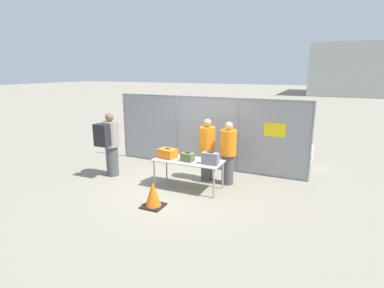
{
  "coord_description": "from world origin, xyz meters",
  "views": [
    {
      "loc": [
        3.42,
        -6.85,
        3.05
      ],
      "look_at": [
        0.07,
        0.5,
        1.05
      ],
      "focal_mm": 28.0,
      "sensor_mm": 36.0,
      "label": 1
    }
  ],
  "objects_px": {
    "utility_trailer": "(259,151)",
    "traffic_cone": "(153,195)",
    "suitcase_olive": "(188,157)",
    "traveler_hooded": "(109,142)",
    "suitcase_grey": "(210,158)",
    "inspection_table": "(188,162)",
    "security_worker_far": "(228,152)",
    "security_worker_near": "(207,149)",
    "suitcase_orange": "(168,153)"
  },
  "relations": [
    {
      "from": "inspection_table",
      "to": "suitcase_olive",
      "type": "relative_size",
      "value": 5.12
    },
    {
      "from": "suitcase_orange",
      "to": "suitcase_grey",
      "type": "relative_size",
      "value": 1.25
    },
    {
      "from": "utility_trailer",
      "to": "traffic_cone",
      "type": "distance_m",
      "value": 4.69
    },
    {
      "from": "suitcase_orange",
      "to": "traveler_hooded",
      "type": "xyz_separation_m",
      "value": [
        -1.87,
        -0.07,
        0.13
      ]
    },
    {
      "from": "suitcase_orange",
      "to": "traffic_cone",
      "type": "distance_m",
      "value": 1.5
    },
    {
      "from": "inspection_table",
      "to": "traffic_cone",
      "type": "height_order",
      "value": "inspection_table"
    },
    {
      "from": "suitcase_olive",
      "to": "traffic_cone",
      "type": "relative_size",
      "value": 0.58
    },
    {
      "from": "utility_trailer",
      "to": "suitcase_grey",
      "type": "bearing_deg",
      "value": -99.3
    },
    {
      "from": "traveler_hooded",
      "to": "security_worker_near",
      "type": "bearing_deg",
      "value": 25.45
    },
    {
      "from": "traveler_hooded",
      "to": "traffic_cone",
      "type": "height_order",
      "value": "traveler_hooded"
    },
    {
      "from": "traffic_cone",
      "to": "security_worker_far",
      "type": "bearing_deg",
      "value": 62.11
    },
    {
      "from": "security_worker_far",
      "to": "traffic_cone",
      "type": "distance_m",
      "value": 2.43
    },
    {
      "from": "inspection_table",
      "to": "suitcase_orange",
      "type": "xyz_separation_m",
      "value": [
        -0.59,
        -0.04,
        0.18
      ]
    },
    {
      "from": "inspection_table",
      "to": "traveler_hooded",
      "type": "relative_size",
      "value": 0.97
    },
    {
      "from": "inspection_table",
      "to": "suitcase_orange",
      "type": "bearing_deg",
      "value": -176.62
    },
    {
      "from": "traveler_hooded",
      "to": "security_worker_far",
      "type": "xyz_separation_m",
      "value": [
        3.31,
        0.83,
        -0.13
      ]
    },
    {
      "from": "suitcase_grey",
      "to": "utility_trailer",
      "type": "xyz_separation_m",
      "value": [
        0.53,
        3.21,
        -0.55
      ]
    },
    {
      "from": "security_worker_far",
      "to": "utility_trailer",
      "type": "bearing_deg",
      "value": -90.82
    },
    {
      "from": "suitcase_olive",
      "to": "utility_trailer",
      "type": "bearing_deg",
      "value": 70.09
    },
    {
      "from": "traveler_hooded",
      "to": "utility_trailer",
      "type": "xyz_separation_m",
      "value": [
        3.64,
        3.22,
        -0.66
      ]
    },
    {
      "from": "suitcase_grey",
      "to": "utility_trailer",
      "type": "height_order",
      "value": "suitcase_grey"
    },
    {
      "from": "suitcase_olive",
      "to": "traveler_hooded",
      "type": "xyz_separation_m",
      "value": [
        -2.48,
        -0.02,
        0.15
      ]
    },
    {
      "from": "suitcase_orange",
      "to": "suitcase_grey",
      "type": "height_order",
      "value": "suitcase_grey"
    },
    {
      "from": "suitcase_olive",
      "to": "utility_trailer",
      "type": "distance_m",
      "value": 3.44
    },
    {
      "from": "security_worker_near",
      "to": "security_worker_far",
      "type": "distance_m",
      "value": 0.64
    },
    {
      "from": "security_worker_near",
      "to": "traffic_cone",
      "type": "xyz_separation_m",
      "value": [
        -0.47,
        -2.15,
        -0.62
      ]
    },
    {
      "from": "traffic_cone",
      "to": "utility_trailer",
      "type": "bearing_deg",
      "value": 72.26
    },
    {
      "from": "security_worker_near",
      "to": "security_worker_far",
      "type": "relative_size",
      "value": 1.01
    },
    {
      "from": "security_worker_near",
      "to": "security_worker_far",
      "type": "xyz_separation_m",
      "value": [
        0.63,
        -0.06,
        -0.01
      ]
    },
    {
      "from": "traveler_hooded",
      "to": "security_worker_near",
      "type": "distance_m",
      "value": 2.83
    },
    {
      "from": "inspection_table",
      "to": "security_worker_far",
      "type": "xyz_separation_m",
      "value": [
        0.85,
        0.72,
        0.18
      ]
    },
    {
      "from": "utility_trailer",
      "to": "security_worker_near",
      "type": "bearing_deg",
      "value": -112.52
    },
    {
      "from": "suitcase_orange",
      "to": "security_worker_far",
      "type": "height_order",
      "value": "security_worker_far"
    },
    {
      "from": "inspection_table",
      "to": "traveler_hooded",
      "type": "xyz_separation_m",
      "value": [
        -2.47,
        -0.11,
        0.31
      ]
    },
    {
      "from": "suitcase_olive",
      "to": "suitcase_orange",
      "type": "bearing_deg",
      "value": 175.57
    },
    {
      "from": "suitcase_grey",
      "to": "utility_trailer",
      "type": "bearing_deg",
      "value": 80.7
    },
    {
      "from": "suitcase_orange",
      "to": "suitcase_grey",
      "type": "bearing_deg",
      "value": -3.05
    },
    {
      "from": "suitcase_orange",
      "to": "security_worker_far",
      "type": "relative_size",
      "value": 0.3
    },
    {
      "from": "utility_trailer",
      "to": "suitcase_orange",
      "type": "bearing_deg",
      "value": -119.38
    },
    {
      "from": "inspection_table",
      "to": "suitcase_grey",
      "type": "distance_m",
      "value": 0.69
    },
    {
      "from": "suitcase_grey",
      "to": "traveler_hooded",
      "type": "relative_size",
      "value": 0.23
    },
    {
      "from": "security_worker_far",
      "to": "suitcase_grey",
      "type": "bearing_deg",
      "value": 83.52
    },
    {
      "from": "suitcase_olive",
      "to": "security_worker_far",
      "type": "xyz_separation_m",
      "value": [
        0.83,
        0.81,
        0.02
      ]
    },
    {
      "from": "security_worker_near",
      "to": "traffic_cone",
      "type": "height_order",
      "value": "security_worker_near"
    },
    {
      "from": "security_worker_near",
      "to": "traffic_cone",
      "type": "relative_size",
      "value": 2.9
    },
    {
      "from": "suitcase_olive",
      "to": "traveler_hooded",
      "type": "relative_size",
      "value": 0.19
    },
    {
      "from": "suitcase_orange",
      "to": "security_worker_near",
      "type": "height_order",
      "value": "security_worker_near"
    },
    {
      "from": "security_worker_far",
      "to": "security_worker_near",
      "type": "bearing_deg",
      "value": 1.17
    },
    {
      "from": "traveler_hooded",
      "to": "traffic_cone",
      "type": "relative_size",
      "value": 3.08
    },
    {
      "from": "traffic_cone",
      "to": "suitcase_orange",
      "type": "bearing_deg",
      "value": 104.54
    }
  ]
}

